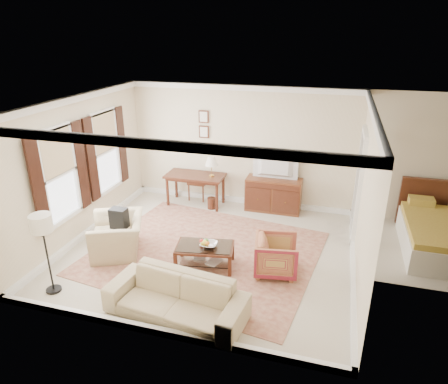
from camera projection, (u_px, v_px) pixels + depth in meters
The scene contains 20 objects.
room_shell at pixel (208, 127), 6.99m from camera, with size 5.51×5.01×2.91m.
window_front at pixel (59, 175), 7.41m from camera, with size 0.12×1.56×1.80m, color #CCB284, non-canonical shape.
window_rear at pixel (106, 152), 8.83m from camera, with size 0.12×1.56×1.80m, color #CCB284, non-canonical shape.
doorway at pixel (358, 187), 8.15m from camera, with size 0.10×1.12×2.25m, color white, non-canonical shape.
rug at pixel (205, 252), 7.82m from camera, with size 4.16×3.57×0.01m, color brown.
writing_desk at pixel (195, 179), 9.76m from camera, with size 1.43×0.71×0.78m.
desk_chair at pixel (198, 179), 10.13m from camera, with size 0.45×0.45×1.05m, color brown, non-canonical shape.
desk_lamp at pixel (212, 166), 9.51m from camera, with size 0.32×0.32×0.50m, color silver, non-canonical shape.
framed_prints at pixel (204, 124), 9.63m from camera, with size 0.25×0.04×0.68m, color #492114, non-canonical shape.
sideboard at pixel (273, 195), 9.52m from camera, with size 1.31×0.50×0.80m, color brown.
tv at pixel (275, 159), 9.16m from camera, with size 1.01×0.58×0.13m, color black.
coffee_table at pixel (205, 250), 7.26m from camera, with size 1.12×0.77×0.44m.
fruit_bowl at pixel (209, 244), 7.16m from camera, with size 0.42×0.42×0.10m, color silver.
book_a at pixel (195, 255), 7.41m from camera, with size 0.28×0.04×0.38m, color brown.
book_b at pixel (210, 260), 7.27m from camera, with size 0.28×0.03×0.38m, color brown.
striped_armchair at pixel (276, 254), 7.06m from camera, with size 0.74×0.69×0.76m, color maroon.
club_armchair at pixel (117, 230), 7.69m from camera, with size 1.10×0.72×0.96m, color tan.
backpack at pixel (119, 217), 7.66m from camera, with size 0.32×0.22×0.40m, color black.
sofa at pixel (176, 292), 5.97m from camera, with size 2.14×0.63×0.84m, color tan.
floor_lamp at pixel (42, 229), 6.25m from camera, with size 0.35×0.35×1.40m.
Camera 1 is at (2.18, -6.55, 4.07)m, focal length 32.00 mm.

